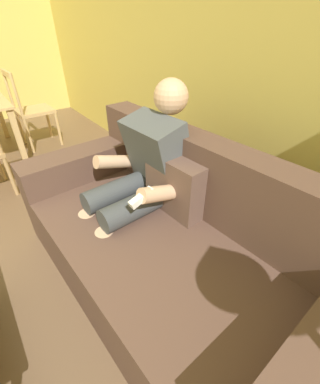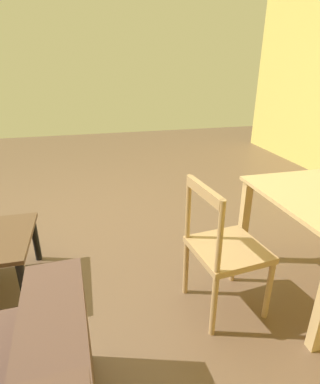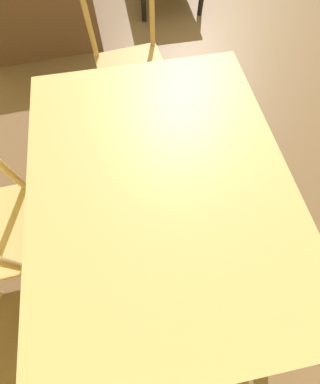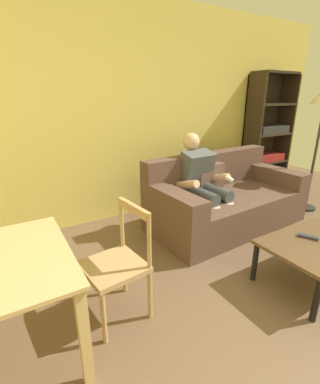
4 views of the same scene
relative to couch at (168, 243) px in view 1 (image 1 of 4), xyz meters
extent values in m
cube|color=#DBC660|center=(-0.83, 0.99, 1.06)|extent=(7.01, 0.12, 2.77)
cube|color=brown|center=(0.01, -0.07, -0.11)|extent=(2.07, 1.08, 0.43)
cube|color=brown|center=(-0.01, 0.32, 0.34)|extent=(2.03, 0.30, 0.46)
cube|color=brown|center=(-0.88, -0.11, 0.22)|extent=(0.29, 0.99, 0.22)
cube|color=brown|center=(-0.14, 0.15, 0.29)|extent=(0.41, 0.16, 0.36)
cube|color=#4C5156|center=(-0.35, 0.19, 0.37)|extent=(0.42, 0.37, 0.58)
sphere|color=#DBAD89|center=(-0.35, 0.28, 0.75)|extent=(0.21, 0.21, 0.21)
cylinder|color=#3D4145|center=(-0.44, -0.10, 0.18)|extent=(0.17, 0.45, 0.15)
cylinder|color=#DBAD89|center=(-0.43, -0.32, -0.11)|extent=(0.11, 0.11, 0.43)
cube|color=black|center=(-0.43, -0.40, -0.28)|extent=(0.11, 0.24, 0.08)
cylinder|color=#3D4145|center=(-0.22, -0.09, 0.18)|extent=(0.17, 0.45, 0.15)
cylinder|color=#DBAD89|center=(-0.21, -0.31, -0.11)|extent=(0.11, 0.11, 0.43)
cube|color=black|center=(-0.21, -0.39, -0.28)|extent=(0.11, 0.24, 0.08)
cylinder|color=#DBAD89|center=(-0.59, 0.01, 0.31)|extent=(0.11, 0.36, 0.19)
cylinder|color=#DBAD89|center=(-0.09, 0.04, 0.31)|extent=(0.11, 0.36, 0.19)
cube|color=white|center=(-0.08, -0.12, 0.35)|extent=(0.05, 0.16, 0.08)
cube|color=tan|center=(-3.37, -0.36, 0.02)|extent=(0.06, 0.06, 0.69)
cube|color=tan|center=(-2.19, -0.36, 0.02)|extent=(0.06, 0.06, 0.69)
cube|color=tan|center=(-2.78, -0.01, 0.14)|extent=(0.44, 0.44, 0.04)
cylinder|color=tan|center=(-2.60, 0.18, -0.09)|extent=(0.04, 0.04, 0.47)
cylinder|color=tan|center=(-2.98, 0.17, -0.09)|extent=(0.04, 0.04, 0.47)
cylinder|color=tan|center=(-2.58, -0.20, -0.09)|extent=(0.04, 0.04, 0.47)
cylinder|color=tan|center=(-2.96, -0.21, -0.09)|extent=(0.04, 0.04, 0.47)
cylinder|color=tan|center=(-2.58, -0.20, 0.39)|extent=(0.03, 0.03, 0.49)
cylinder|color=tan|center=(-2.96, -0.21, 0.39)|extent=(0.03, 0.03, 0.49)
cube|color=tan|center=(-2.77, -0.20, 0.60)|extent=(0.38, 0.05, 0.06)
cylinder|color=tan|center=(-1.68, -0.59, -0.11)|extent=(0.04, 0.04, 0.43)
camera|label=1|loc=(0.87, -0.71, 1.14)|focal=23.97mm
camera|label=2|loc=(-1.06, 0.64, 1.16)|focal=28.53mm
camera|label=3|loc=(-3.19, -0.73, 1.18)|focal=22.65mm
camera|label=4|loc=(-2.43, -2.46, 1.30)|focal=25.80mm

